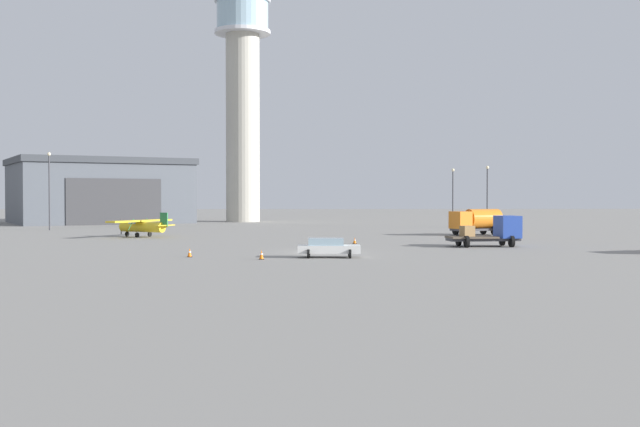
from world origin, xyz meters
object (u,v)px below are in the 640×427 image
light_post_east (487,191)px  light_post_north (453,192)px  car_white (328,247)px  traffic_cone_mid_apron (355,241)px  light_post_west (49,185)px  traffic_cone_near_left (261,255)px  truck_flatbed_blue (495,232)px  truck_fuel_tanker_orange (477,220)px  control_tower (243,94)px  airplane_yellow (143,225)px  traffic_cone_near_right (190,253)px

light_post_east → light_post_north: size_ratio=1.02×
car_white → traffic_cone_mid_apron: car_white is taller
light_post_west → traffic_cone_near_left: light_post_west is taller
truck_flatbed_blue → truck_fuel_tanker_orange: (3.26, 19.55, 0.35)m
truck_fuel_tanker_orange → car_white: 35.84m
truck_fuel_tanker_orange → light_post_east: light_post_east is taller
control_tower → car_white: size_ratio=9.26×
light_post_west → airplane_yellow: bearing=-48.8°
control_tower → light_post_west: 42.20m
truck_fuel_tanker_orange → car_white: (-18.28, -30.82, -0.90)m
airplane_yellow → truck_flatbed_blue: truck_flatbed_blue is taller
truck_flatbed_blue → light_post_west: 59.01m
airplane_yellow → traffic_cone_near_left: (13.55, -29.54, -0.90)m
control_tower → truck_flatbed_blue: control_tower is taller
airplane_yellow → traffic_cone_near_left: bearing=146.1°
control_tower → traffic_cone_mid_apron: (13.65, -61.30, -21.37)m
car_white → traffic_cone_near_left: size_ratio=6.80×
light_post_east → traffic_cone_mid_apron: 41.01m
control_tower → truck_fuel_tanker_orange: control_tower is taller
truck_fuel_tanker_orange → traffic_cone_mid_apron: truck_fuel_tanker_orange is taller
control_tower → traffic_cone_near_right: (0.52, -76.07, -21.35)m
traffic_cone_mid_apron → traffic_cone_near_left: bearing=-114.9°
traffic_cone_near_right → traffic_cone_mid_apron: size_ratio=1.07×
control_tower → traffic_cone_near_right: control_tower is taller
car_white → control_tower: bearing=100.8°
truck_flatbed_blue → car_white: truck_flatbed_blue is taller
truck_fuel_tanker_orange → light_post_east: size_ratio=0.73×
truck_flatbed_blue → control_tower: bearing=106.1°
light_post_east → traffic_cone_near_left: bearing=-119.5°
light_post_east → light_post_north: light_post_east is taller
light_post_west → traffic_cone_near_right: size_ratio=15.64×
car_white → traffic_cone_near_left: car_white is taller
airplane_yellow → car_white: bearing=154.5°
light_post_north → traffic_cone_near_left: size_ratio=12.58×
truck_flatbed_blue → airplane_yellow: bearing=148.2°
light_post_west → traffic_cone_near_right: 50.31m
truck_fuel_tanker_orange → traffic_cone_mid_apron: (-15.03, -15.26, -1.35)m
truck_fuel_tanker_orange → traffic_cone_near_left: size_ratio=9.36×
traffic_cone_near_left → light_post_east: bearing=60.5°
control_tower → truck_flatbed_blue: 73.24m
control_tower → traffic_cone_near_right: bearing=-89.6°
truck_fuel_tanker_orange → light_post_north: bearing=-117.8°
truck_fuel_tanker_orange → traffic_cone_mid_apron: bearing=23.8°
truck_flatbed_blue → truck_fuel_tanker_orange: bearing=75.5°
car_white → light_post_east: bearing=67.0°
airplane_yellow → truck_fuel_tanker_orange: truck_fuel_tanker_orange is taller
truck_flatbed_blue → traffic_cone_near_left: size_ratio=9.51×
control_tower → light_post_north: size_ratio=5.00×
light_post_north → traffic_cone_near_left: 62.64m
traffic_cone_near_left → traffic_cone_near_right: (-5.20, 2.32, -0.01)m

